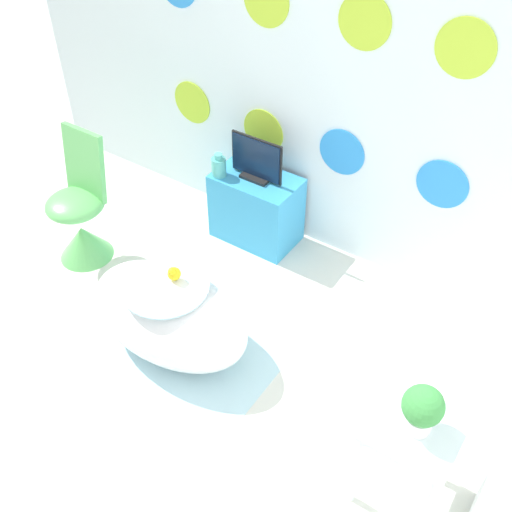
{
  "coord_description": "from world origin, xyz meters",
  "views": [
    {
      "loc": [
        1.59,
        -0.83,
        2.66
      ],
      "look_at": [
        0.37,
        0.96,
        0.72
      ],
      "focal_mm": 42.0,
      "sensor_mm": 36.0,
      "label": 1
    }
  ],
  "objects_px": {
    "vase": "(219,166)",
    "potted_plant_left": "(422,409)",
    "chair": "(81,222)",
    "tv": "(256,161)",
    "bathtub": "(169,314)"
  },
  "relations": [
    {
      "from": "bathtub",
      "to": "tv",
      "type": "distance_m",
      "value": 1.13
    },
    {
      "from": "tv",
      "to": "vase",
      "type": "xyz_separation_m",
      "value": [
        -0.22,
        -0.11,
        -0.06
      ]
    },
    {
      "from": "tv",
      "to": "potted_plant_left",
      "type": "relative_size",
      "value": 1.56
    },
    {
      "from": "chair",
      "to": "potted_plant_left",
      "type": "bearing_deg",
      "value": -8.8
    },
    {
      "from": "chair",
      "to": "potted_plant_left",
      "type": "relative_size",
      "value": 3.69
    },
    {
      "from": "chair",
      "to": "tv",
      "type": "distance_m",
      "value": 1.19
    },
    {
      "from": "vase",
      "to": "potted_plant_left",
      "type": "xyz_separation_m",
      "value": [
        1.79,
        -1.05,
        0.1
      ]
    },
    {
      "from": "vase",
      "to": "potted_plant_left",
      "type": "height_order",
      "value": "potted_plant_left"
    },
    {
      "from": "chair",
      "to": "bathtub",
      "type": "bearing_deg",
      "value": -15.88
    },
    {
      "from": "bathtub",
      "to": "tv",
      "type": "relative_size",
      "value": 2.64
    },
    {
      "from": "tv",
      "to": "chair",
      "type": "bearing_deg",
      "value": -136.49
    },
    {
      "from": "tv",
      "to": "potted_plant_left",
      "type": "height_order",
      "value": "tv"
    },
    {
      "from": "bathtub",
      "to": "chair",
      "type": "bearing_deg",
      "value": 164.12
    },
    {
      "from": "chair",
      "to": "tv",
      "type": "relative_size",
      "value": 2.36
    },
    {
      "from": "chair",
      "to": "vase",
      "type": "height_order",
      "value": "chair"
    }
  ]
}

